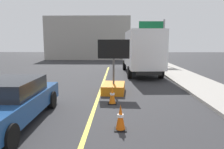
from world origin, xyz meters
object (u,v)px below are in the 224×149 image
at_px(box_truck, 141,51).
at_px(pickup_car, 8,102).
at_px(arrow_board_trailer, 114,83).
at_px(traffic_cone_mid_lane, 120,118).
at_px(highway_guide_sign, 157,34).
at_px(traffic_cone_far_lane, 112,95).

relative_size(box_truck, pickup_car, 1.53).
relative_size(arrow_board_trailer, box_truck, 0.34).
xyz_separation_m(arrow_board_trailer, box_truck, (2.12, 6.50, 1.37)).
height_order(box_truck, pickup_car, box_truck).
distance_m(pickup_car, traffic_cone_mid_lane, 3.57).
height_order(pickup_car, highway_guide_sign, highway_guide_sign).
bearing_deg(box_truck, pickup_car, -116.32).
xyz_separation_m(highway_guide_sign, traffic_cone_far_lane, (-4.44, -14.87, -3.05)).
bearing_deg(pickup_car, highway_guide_sign, 65.86).
bearing_deg(highway_guide_sign, traffic_cone_mid_lane, -103.26).
relative_size(pickup_car, traffic_cone_far_lane, 6.78).
bearing_deg(traffic_cone_mid_lane, arrow_board_trailer, 93.35).
xyz_separation_m(pickup_car, highway_guide_sign, (7.67, 17.12, 2.72)).
height_order(highway_guide_sign, traffic_cone_mid_lane, highway_guide_sign).
distance_m(highway_guide_sign, traffic_cone_mid_lane, 18.32).
height_order(arrow_board_trailer, traffic_cone_mid_lane, arrow_board_trailer).
xyz_separation_m(arrow_board_trailer, highway_guide_sign, (4.42, 12.77, 2.94)).
xyz_separation_m(box_truck, highway_guide_sign, (2.30, 6.27, 1.57)).
bearing_deg(box_truck, traffic_cone_mid_lane, -99.24).
distance_m(highway_guide_sign, traffic_cone_far_lane, 15.82).
height_order(arrow_board_trailer, box_truck, box_truck).
relative_size(box_truck, highway_guide_sign, 1.57).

